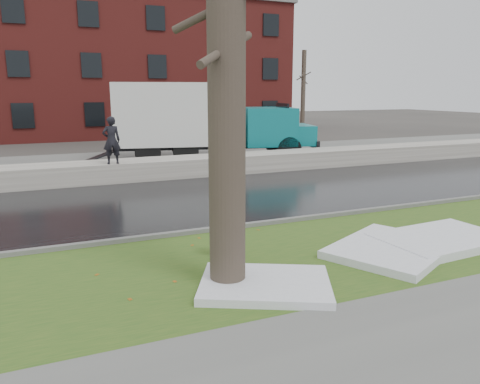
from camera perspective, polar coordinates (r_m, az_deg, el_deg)
name	(u,v)px	position (r m, az deg, el deg)	size (l,w,h in m)	color
ground	(231,245)	(10.49, -1.09, -6.43)	(120.00, 120.00, 0.00)	#47423D
verge	(255,262)	(9.41, 1.81, -8.55)	(60.00, 4.50, 0.04)	#2A4E1A
sidewalk	(379,359)	(6.54, 16.61, -18.96)	(60.00, 3.00, 0.05)	slate
road	(176,201)	(14.60, -7.75, -1.11)	(60.00, 7.00, 0.03)	black
parking_lot	(128,163)	(22.77, -13.52, 3.46)	(60.00, 9.00, 0.03)	slate
curb	(216,230)	(11.36, -2.99, -4.60)	(60.00, 0.15, 0.14)	slate
snowbank	(147,169)	(18.54, -11.27, 2.75)	(60.00, 1.60, 0.75)	beige
brick_building	(112,70)	(39.67, -15.32, 14.20)	(26.00, 12.00, 10.00)	maroon
bg_tree_right	(303,91)	(38.63, 7.71, 12.10)	(1.40, 1.62, 6.50)	brown
fire_hydrant	(221,234)	(9.53, -2.39, -5.15)	(0.43, 0.37, 0.88)	gray
tree	(226,54)	(7.67, -1.68, 16.44)	(1.42, 1.64, 7.71)	brown
box_truck	(201,120)	(23.04, -4.74, 8.77)	(11.33, 4.62, 3.74)	black
worker	(111,140)	(17.56, -15.40, 6.09)	(0.63, 0.41, 1.72)	black
snow_patch_near	(391,249)	(10.34, 17.97, -6.62)	(2.60, 2.00, 0.16)	silver
snow_patch_far	(265,284)	(8.18, 3.09, -11.19)	(2.20, 1.60, 0.14)	silver
snow_patch_side	(440,240)	(11.33, 23.23, -5.35)	(2.80, 1.80, 0.18)	silver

